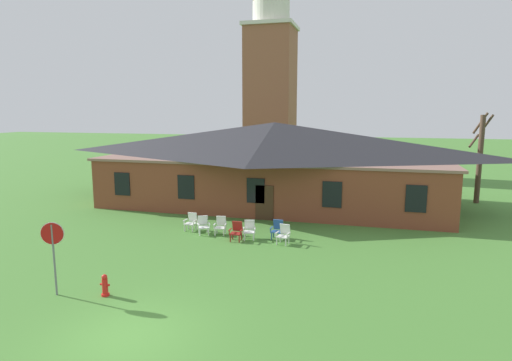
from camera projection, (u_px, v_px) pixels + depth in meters
name	position (u px, v px, depth m)	size (l,w,h in m)	color
ground_plane	(129.00, 337.00, 12.34)	(200.00, 200.00, 0.00)	#477F33
brick_building	(274.00, 162.00, 30.01)	(23.40, 10.40, 5.67)	brown
dome_tower	(271.00, 80.00, 44.85)	(5.18, 5.18, 20.96)	#93563D
stop_sign	(53.00, 243.00, 14.85)	(0.76, 0.30, 2.65)	slate
lawn_chair_by_porch	(191.00, 221.00, 23.31)	(0.66, 0.69, 0.96)	silver
lawn_chair_near_door	(203.00, 225.00, 22.62)	(0.83, 0.86, 0.96)	white
lawn_chair_left_end	(221.00, 225.00, 22.53)	(0.70, 0.73, 0.96)	silver
lawn_chair_middle	(236.00, 231.00, 21.46)	(0.66, 0.69, 0.96)	maroon
lawn_chair_right_end	(249.00, 229.00, 21.74)	(0.73, 0.77, 0.96)	white
lawn_chair_far_side	(278.00, 229.00, 21.79)	(0.64, 0.67, 0.96)	#2D5693
lawn_chair_under_eave	(284.00, 234.00, 20.93)	(0.70, 0.74, 0.96)	silver
bare_tree_beside_building	(480.00, 156.00, 29.81)	(1.50, 1.03, 6.36)	brown
fire_hydrant	(105.00, 286.00, 15.02)	(0.36, 0.28, 0.79)	red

